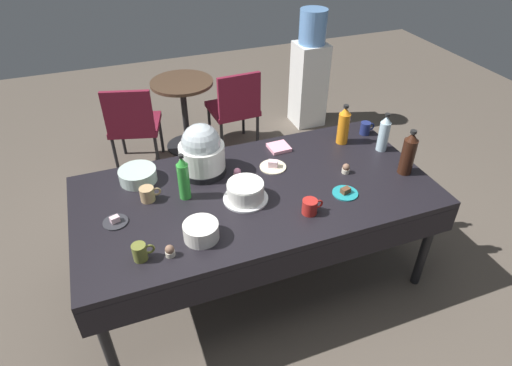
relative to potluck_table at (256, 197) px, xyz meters
name	(u,v)px	position (x,y,z in m)	size (l,w,h in m)	color
ground	(256,272)	(0.00, 0.00, -0.69)	(9.00, 9.00, 0.00)	brown
potluck_table	(256,197)	(0.00, 0.00, 0.00)	(2.20, 1.10, 0.75)	black
frosted_layer_cake	(245,192)	(-0.09, -0.07, 0.12)	(0.27, 0.27, 0.12)	silver
slow_cooker	(202,152)	(-0.25, 0.30, 0.22)	(0.31, 0.31, 0.34)	black
glass_salad_bowl	(138,175)	(-0.67, 0.35, 0.10)	(0.24, 0.24, 0.08)	#B2C6BC
ceramic_snack_bowl	(201,231)	(-0.43, -0.30, 0.11)	(0.19, 0.19, 0.10)	silver
dessert_plate_teal	(345,192)	(0.50, -0.23, 0.07)	(0.16, 0.16, 0.04)	teal
dessert_plate_cream	(273,166)	(0.19, 0.19, 0.07)	(0.18, 0.18, 0.05)	beige
dessert_plate_charcoal	(115,221)	(-0.85, -0.01, 0.07)	(0.14, 0.14, 0.04)	#2D2D33
cupcake_vanilla	(346,169)	(0.61, -0.03, 0.09)	(0.05, 0.05, 0.07)	beige
cupcake_berry	(170,251)	(-0.61, -0.37, 0.09)	(0.05, 0.05, 0.07)	beige
cupcake_mint	(237,173)	(-0.07, 0.17, 0.09)	(0.05, 0.05, 0.07)	beige
soda_bottle_lime_soda	(183,178)	(-0.43, 0.08, 0.20)	(0.07, 0.07, 0.30)	green
soda_bottle_orange_juice	(344,126)	(0.78, 0.32, 0.20)	(0.08, 0.08, 0.30)	orange
soda_bottle_cola	(408,154)	(0.97, -0.16, 0.21)	(0.09, 0.09, 0.31)	#33190F
soda_bottle_water	(384,133)	(0.99, 0.13, 0.19)	(0.07, 0.07, 0.28)	silver
coffee_mug_olive	(140,252)	(-0.75, -0.34, 0.11)	(0.12, 0.07, 0.09)	olive
coffee_mug_tan	(148,194)	(-0.64, 0.13, 0.11)	(0.13, 0.09, 0.09)	tan
coffee_mug_navy	(366,128)	(1.01, 0.37, 0.11)	(0.12, 0.07, 0.09)	navy
coffee_mug_red	(310,207)	(0.21, -0.32, 0.11)	(0.13, 0.09, 0.09)	#B2231E
paper_napkin_stack	(279,147)	(0.32, 0.39, 0.07)	(0.14, 0.14, 0.02)	pink
maroon_chair_left	(133,122)	(-0.57, 1.66, -0.20)	(0.54, 0.54, 0.85)	maroon
maroon_chair_right	(235,106)	(0.40, 1.66, -0.20)	(0.46, 0.46, 0.85)	maroon
round_cafe_table	(184,103)	(-0.05, 1.89, -0.19)	(0.60, 0.60, 0.72)	#473323
water_cooler	(310,72)	(1.34, 1.95, -0.10)	(0.32, 0.32, 1.24)	silver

